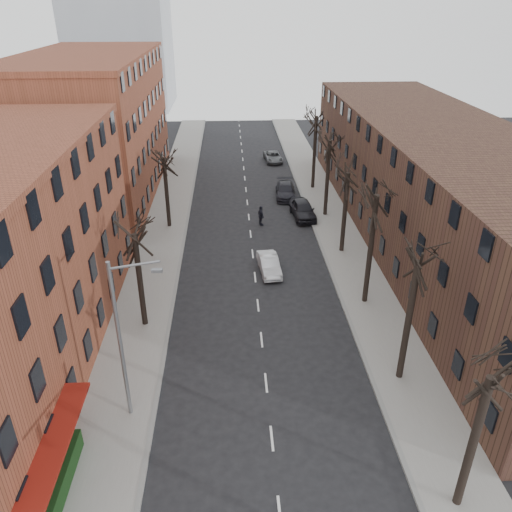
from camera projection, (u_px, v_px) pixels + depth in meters
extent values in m
cube|color=gray|center=(166.00, 222.00, 48.09)|extent=(4.00, 90.00, 0.15)
cube|color=gray|center=(331.00, 219.00, 48.84)|extent=(4.00, 90.00, 0.15)
cube|color=brown|center=(94.00, 129.00, 52.50)|extent=(12.00, 28.00, 14.00)
cube|color=#452C20|center=(438.00, 186.00, 42.52)|extent=(12.00, 50.00, 10.00)
cube|color=maroon|center=(67.00, 482.00, 22.34)|extent=(1.20, 7.00, 0.15)
cube|color=#153312|center=(55.00, 492.00, 21.15)|extent=(0.80, 6.00, 1.00)
cylinder|color=slate|center=(120.00, 345.00, 23.92)|extent=(0.20, 0.20, 9.00)
cylinder|color=slate|center=(133.00, 265.00, 22.00)|extent=(2.39, 0.12, 0.46)
cube|color=slate|center=(157.00, 271.00, 22.18)|extent=(0.50, 0.22, 0.14)
imported|color=silver|center=(269.00, 264.00, 39.18)|extent=(1.82, 4.20, 1.35)
imported|color=black|center=(303.00, 209.00, 48.93)|extent=(2.42, 5.18, 1.71)
imported|color=black|center=(285.00, 191.00, 54.03)|extent=(2.36, 5.17, 1.46)
imported|color=#54575B|center=(273.00, 157.00, 65.89)|extent=(2.51, 4.73, 1.27)
imported|color=black|center=(261.00, 216.00, 47.17)|extent=(0.85, 1.23, 1.93)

